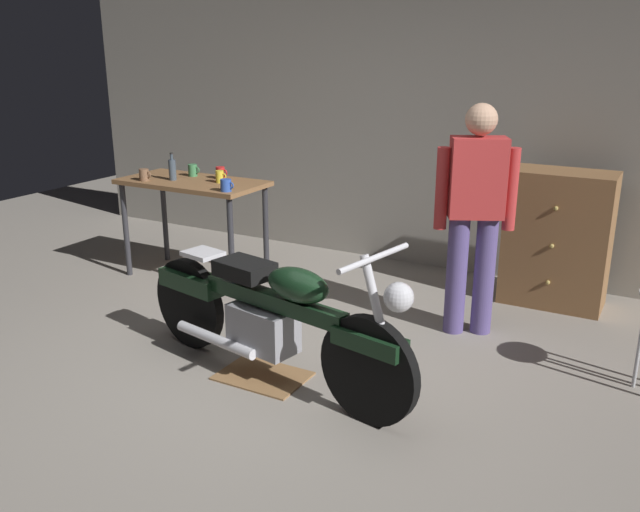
{
  "coord_description": "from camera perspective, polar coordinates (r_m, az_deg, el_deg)",
  "views": [
    {
      "loc": [
        2.13,
        -3.15,
        2.05
      ],
      "look_at": [
        -0.01,
        0.7,
        0.65
      ],
      "focal_mm": 37.64,
      "sensor_mm": 36.0,
      "label": 1
    }
  ],
  "objects": [
    {
      "name": "mug_red_diner",
      "position": [
        6.06,
        -8.45,
        7.01
      ],
      "size": [
        0.11,
        0.08,
        0.11
      ],
      "color": "red",
      "rests_on": "workbench"
    },
    {
      "name": "wooden_dresser",
      "position": [
        5.72,
        19.53,
        1.39
      ],
      "size": [
        0.8,
        0.47,
        1.1
      ],
      "color": "brown",
      "rests_on": "ground_plane"
    },
    {
      "name": "mug_blue_enamel",
      "position": [
        5.52,
        -7.99,
        5.97
      ],
      "size": [
        0.12,
        0.09,
        0.1
      ],
      "color": "#2D51AD",
      "rests_on": "workbench"
    },
    {
      "name": "workbench",
      "position": [
        6.06,
        -10.75,
        5.3
      ],
      "size": [
        1.3,
        0.64,
        0.9
      ],
      "color": "brown",
      "rests_on": "ground_plane"
    },
    {
      "name": "mug_brown_stoneware",
      "position": [
        6.11,
        -14.71,
        6.7
      ],
      "size": [
        0.12,
        0.08,
        0.1
      ],
      "color": "brown",
      "rests_on": "workbench"
    },
    {
      "name": "person_standing",
      "position": [
        4.86,
        13.03,
        3.79
      ],
      "size": [
        0.52,
        0.36,
        1.67
      ],
      "rotation": [
        0.0,
        0.0,
        3.59
      ],
      "color": "#584A85",
      "rests_on": "ground_plane"
    },
    {
      "name": "mug_green_speckled",
      "position": [
        6.22,
        -10.75,
        7.18
      ],
      "size": [
        0.12,
        0.08,
        0.11
      ],
      "color": "#3D7F4C",
      "rests_on": "workbench"
    },
    {
      "name": "ground_plane",
      "position": [
        4.33,
        -4.52,
        -10.74
      ],
      "size": [
        12.0,
        12.0,
        0.0
      ],
      "primitive_type": "plane",
      "color": "gray"
    },
    {
      "name": "drip_tray",
      "position": [
        4.4,
        -4.88,
        -10.12
      ],
      "size": [
        0.56,
        0.4,
        0.01
      ],
      "primitive_type": "cube",
      "color": "olive",
      "rests_on": "ground_plane"
    },
    {
      "name": "bottle",
      "position": [
        6.07,
        -12.44,
        7.22
      ],
      "size": [
        0.06,
        0.06,
        0.24
      ],
      "color": "#3F4C59",
      "rests_on": "workbench"
    },
    {
      "name": "mug_yellow_tall",
      "position": [
        5.88,
        -8.5,
        6.69
      ],
      "size": [
        0.11,
        0.07,
        0.11
      ],
      "color": "yellow",
      "rests_on": "workbench"
    },
    {
      "name": "motorcycle",
      "position": [
        4.17,
        -4.28,
        -5.0
      ],
      "size": [
        2.16,
        0.73,
        1.0
      ],
      "rotation": [
        0.0,
        0.0,
        -0.2
      ],
      "color": "black",
      "rests_on": "ground_plane"
    },
    {
      "name": "back_wall",
      "position": [
        6.34,
        9.52,
        12.88
      ],
      "size": [
        8.0,
        0.12,
        3.1
      ],
      "primitive_type": "cube",
      "color": "gray",
      "rests_on": "ground_plane"
    }
  ]
}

